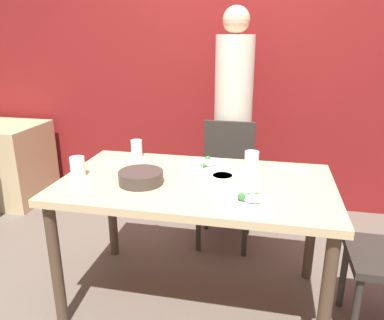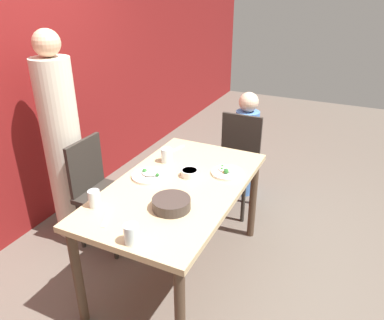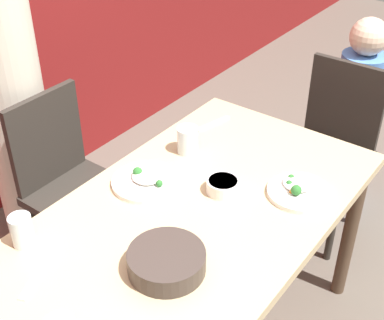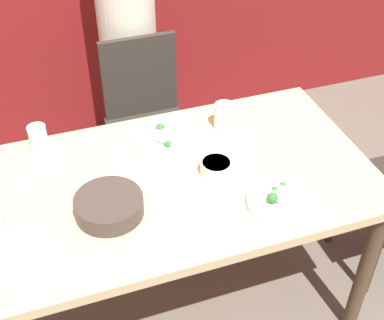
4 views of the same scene
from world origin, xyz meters
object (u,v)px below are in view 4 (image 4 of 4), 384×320
object	(u,v)px
bowl_curry	(109,205)
plate_rice_adult	(164,138)
person_adult	(128,37)
chair_adult_spot	(148,120)
glass_water_tall	(224,116)

from	to	relation	value
bowl_curry	plate_rice_adult	size ratio (longest dim) A/B	0.93
person_adult	bowl_curry	world-z (taller)	person_adult
bowl_curry	plate_rice_adult	distance (m)	0.44
chair_adult_spot	plate_rice_adult	xyz separation A→B (m)	(-0.06, -0.52, 0.28)
chair_adult_spot	bowl_curry	size ratio (longest dim) A/B	3.80
person_adult	bowl_curry	xyz separation A→B (m)	(-0.35, -1.17, -0.01)
plate_rice_adult	glass_water_tall	size ratio (longest dim) A/B	2.34
chair_adult_spot	bowl_curry	bearing A→B (deg)	-112.55
chair_adult_spot	plate_rice_adult	distance (m)	0.59
person_adult	plate_rice_adult	bearing A→B (deg)	-94.15
person_adult	bowl_curry	bearing A→B (deg)	-106.79
glass_water_tall	chair_adult_spot	bearing A→B (deg)	111.16
chair_adult_spot	bowl_curry	distance (m)	0.97
bowl_curry	plate_rice_adult	xyz separation A→B (m)	(0.29, 0.33, -0.02)
person_adult	plate_rice_adult	size ratio (longest dim) A/B	6.72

